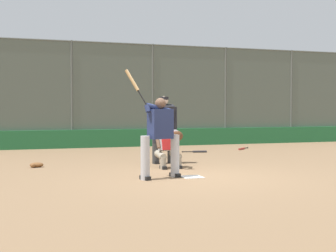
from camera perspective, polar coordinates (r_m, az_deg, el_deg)
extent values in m
plane|color=#846647|center=(9.94, 2.92, -6.25)|extent=(160.00, 160.00, 0.00)
cube|color=white|center=(9.94, 2.92, -6.21)|extent=(0.43, 0.43, 0.01)
cylinder|color=#515651|center=(20.84, 14.79, 3.50)|extent=(0.08, 0.08, 3.97)
cylinder|color=#515651|center=(19.33, 7.02, 3.67)|extent=(0.08, 0.08, 3.97)
cylinder|color=#515651|center=(18.24, -1.88, 3.78)|extent=(0.08, 0.08, 3.97)
cylinder|color=#515651|center=(17.63, -11.65, 3.80)|extent=(0.08, 0.08, 3.97)
cube|color=#515B51|center=(17.87, -6.68, 3.81)|extent=(21.74, 0.01, 3.97)
cylinder|color=#515651|center=(18.03, -6.71, 10.02)|extent=(21.74, 0.06, 0.06)
cube|color=#236638|center=(17.80, -6.59, -1.49)|extent=(21.31, 0.18, 0.67)
cube|color=slate|center=(19.87, -15.95, -1.99)|extent=(15.22, 2.50, 0.12)
cube|color=slate|center=(19.04, -15.87, -1.68)|extent=(15.22, 0.55, 0.44)
cube|color=#B7BABC|center=(19.02, -15.88, -0.89)|extent=(15.22, 0.24, 0.08)
cube|color=slate|center=(19.58, -15.93, -1.11)|extent=(15.22, 0.55, 0.76)
cube|color=#B7BABC|center=(19.56, -15.95, 0.12)|extent=(15.22, 0.24, 0.08)
cube|color=slate|center=(20.12, -16.00, -0.57)|extent=(15.22, 0.55, 1.08)
cube|color=#B7BABC|center=(20.10, -16.01, 1.08)|extent=(15.22, 0.24, 0.08)
cube|color=slate|center=(20.66, -16.06, -0.06)|extent=(15.22, 0.55, 1.40)
cube|color=#B7BABC|center=(20.65, -16.08, 2.00)|extent=(15.22, 0.24, 0.08)
cylinder|color=#B7B7BC|center=(9.92, 0.86, -3.65)|extent=(0.19, 0.19, 0.90)
cube|color=black|center=(9.97, 0.86, -5.98)|extent=(0.19, 0.30, 0.08)
cylinder|color=#B7B7BC|center=(9.51, -2.80, -3.90)|extent=(0.19, 0.19, 0.90)
cube|color=black|center=(9.56, -2.80, -6.34)|extent=(0.19, 0.30, 0.08)
cube|color=navy|center=(9.66, -0.94, 0.27)|extent=(0.55, 0.41, 0.62)
sphere|color=brown|center=(9.66, -0.94, 2.77)|extent=(0.23, 0.23, 0.23)
cylinder|color=navy|center=(9.68, -1.04, 2.15)|extent=(0.63, 0.23, 0.23)
cylinder|color=navy|center=(9.52, -2.51, 2.15)|extent=(0.16, 0.18, 0.17)
sphere|color=black|center=(9.54, -2.61, 2.54)|extent=(0.04, 0.04, 0.04)
cylinder|color=black|center=(9.58, -3.15, 3.45)|extent=(0.19, 0.16, 0.32)
cylinder|color=tan|center=(9.69, -4.41, 5.59)|extent=(0.29, 0.26, 0.46)
cylinder|color=gray|center=(11.34, 1.29, -4.46)|extent=(0.15, 0.15, 0.30)
cylinder|color=gray|center=(11.50, 0.92, -3.52)|extent=(0.19, 0.46, 0.23)
cube|color=black|center=(11.36, 1.29, -5.00)|extent=(0.11, 0.26, 0.08)
cylinder|color=gray|center=(11.20, -0.59, -4.54)|extent=(0.15, 0.15, 0.30)
cylinder|color=gray|center=(11.36, -0.93, -3.59)|extent=(0.19, 0.46, 0.23)
cube|color=black|center=(11.21, -0.59, -5.09)|extent=(0.11, 0.26, 0.08)
cube|color=#B7B7BC|center=(11.44, -0.07, -1.77)|extent=(0.44, 0.37, 0.53)
cube|color=#B21E1E|center=(11.31, 0.19, -1.82)|extent=(0.39, 0.15, 0.44)
sphere|color=brown|center=(11.42, -0.07, -0.09)|extent=(0.20, 0.20, 0.20)
sphere|color=#B21E1E|center=(11.42, -0.07, 0.08)|extent=(0.22, 0.22, 0.22)
cylinder|color=#B7B7BC|center=(11.27, 1.12, -0.99)|extent=(0.26, 0.52, 0.15)
ellipsoid|color=#56331E|center=(11.02, 1.11, -1.23)|extent=(0.30, 0.12, 0.24)
cylinder|color=brown|center=(11.35, -1.29, -1.68)|extent=(0.10, 0.30, 0.43)
cylinder|color=#333333|center=(12.43, 0.37, -2.47)|extent=(0.19, 0.19, 0.91)
cube|color=black|center=(12.47, 0.37, -4.36)|extent=(0.12, 0.29, 0.08)
cylinder|color=#333333|center=(12.32, -1.50, -2.51)|extent=(0.19, 0.19, 0.91)
cube|color=black|center=(12.36, -1.49, -4.42)|extent=(0.12, 0.29, 0.08)
cube|color=black|center=(12.28, -0.49, 1.09)|extent=(0.51, 0.45, 0.69)
sphere|color=beige|center=(12.28, -0.49, 3.11)|extent=(0.23, 0.23, 0.23)
cylinder|color=black|center=(12.28, -0.49, 3.41)|extent=(0.24, 0.24, 0.08)
cylinder|color=black|center=(12.29, 0.87, 0.11)|extent=(0.17, 0.26, 0.96)
cylinder|color=black|center=(12.15, -1.70, 0.09)|extent=(0.15, 0.25, 0.96)
sphere|color=black|center=(15.42, 1.76, -3.16)|extent=(0.04, 0.04, 0.04)
cylinder|color=black|center=(15.45, 2.39, -3.15)|extent=(0.34, 0.09, 0.03)
cylinder|color=#28282D|center=(15.53, 3.88, -3.12)|extent=(0.48, 0.15, 0.07)
sphere|color=black|center=(17.30, 9.68, -2.62)|extent=(0.04, 0.04, 0.04)
cylinder|color=black|center=(17.14, 9.48, -2.66)|extent=(0.27, 0.24, 0.03)
cylinder|color=maroon|center=(16.77, 8.97, -2.76)|extent=(0.39, 0.35, 0.07)
ellipsoid|color=brown|center=(12.03, -15.72, -4.58)|extent=(0.33, 0.21, 0.12)
ellipsoid|color=brown|center=(11.93, -16.15, -4.67)|extent=(0.12, 0.09, 0.10)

